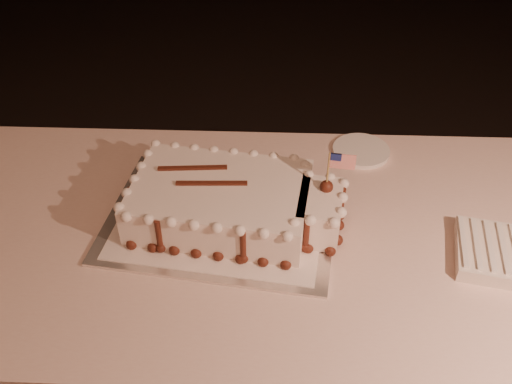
{
  "coord_description": "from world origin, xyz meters",
  "views": [
    {
      "loc": [
        -0.15,
        -0.34,
        1.65
      ],
      "look_at": [
        -0.19,
        0.63,
        0.84
      ],
      "focal_mm": 40.0,
      "sensor_mm": 36.0,
      "label": 1
    }
  ],
  "objects_px": {
    "sheet_cake": "(233,202)",
    "side_plate": "(361,151)",
    "cake_board": "(222,218)",
    "banquet_table": "(327,333)"
  },
  "relations": [
    {
      "from": "cake_board",
      "to": "sheet_cake",
      "type": "height_order",
      "value": "sheet_cake"
    },
    {
      "from": "banquet_table",
      "to": "sheet_cake",
      "type": "distance_m",
      "value": 0.5
    },
    {
      "from": "sheet_cake",
      "to": "side_plate",
      "type": "xyz_separation_m",
      "value": [
        0.32,
        0.28,
        -0.05
      ]
    },
    {
      "from": "banquet_table",
      "to": "side_plate",
      "type": "bearing_deg",
      "value": 76.12
    },
    {
      "from": "banquet_table",
      "to": "sheet_cake",
      "type": "relative_size",
      "value": 4.71
    },
    {
      "from": "cake_board",
      "to": "side_plate",
      "type": "distance_m",
      "value": 0.45
    },
    {
      "from": "cake_board",
      "to": "side_plate",
      "type": "bearing_deg",
      "value": 46.21
    },
    {
      "from": "side_plate",
      "to": "cake_board",
      "type": "bearing_deg",
      "value": -141.49
    },
    {
      "from": "banquet_table",
      "to": "side_plate",
      "type": "xyz_separation_m",
      "value": [
        0.08,
        0.31,
        0.38
      ]
    },
    {
      "from": "sheet_cake",
      "to": "cake_board",
      "type": "bearing_deg",
      "value": 172.8
    }
  ]
}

